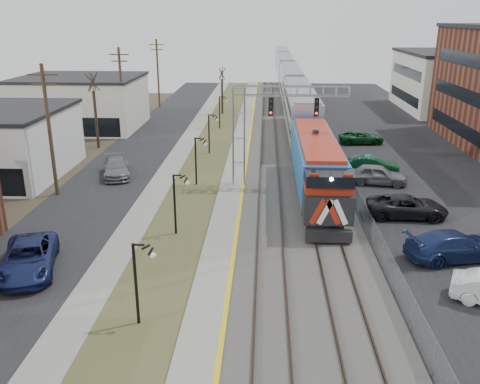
{
  "coord_description": "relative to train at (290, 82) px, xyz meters",
  "views": [
    {
      "loc": [
        1.56,
        -11.51,
        13.23
      ],
      "look_at": [
        0.05,
        18.96,
        2.6
      ],
      "focal_mm": 38.0,
      "sensor_mm": 36.0,
      "label": 1
    }
  ],
  "objects": [
    {
      "name": "car_lot_e",
      "position": [
        5.4,
        -43.63,
        -2.12
      ],
      "size": [
        5.07,
        2.68,
        1.64
      ],
      "primitive_type": "imported",
      "rotation": [
        0.0,
        0.0,
        1.41
      ],
      "color": "slate",
      "rests_on": "ground"
    },
    {
      "name": "car_street_b",
      "position": [
        -16.74,
        -42.54,
        -2.18
      ],
      "size": [
        3.62,
        5.66,
        1.53
      ],
      "primitive_type": "imported",
      "rotation": [
        0.0,
        0.0,
        0.3
      ],
      "color": "slate",
      "rests_on": "ground"
    },
    {
      "name": "car_lot_g",
      "position": [
        6.58,
        -29.51,
        -2.27
      ],
      "size": [
        4.98,
        2.64,
        1.33
      ],
      "primitive_type": "imported",
      "rotation": [
        0.0,
        0.0,
        1.66
      ],
      "color": "#0D441C",
      "rests_on": "ground"
    },
    {
      "name": "street_west",
      "position": [
        -17.0,
        -37.54,
        -2.92
      ],
      "size": [
        7.0,
        120.0,
        0.04
      ],
      "primitive_type": "cube",
      "color": "black",
      "rests_on": "ground"
    },
    {
      "name": "grass_median",
      "position": [
        -9.5,
        -37.54,
        -2.91
      ],
      "size": [
        4.0,
        120.0,
        0.06
      ],
      "primitive_type": "cube",
      "color": "#484A27",
      "rests_on": "ground"
    },
    {
      "name": "ballast_bed",
      "position": [
        -1.5,
        -37.54,
        -2.84
      ],
      "size": [
        8.0,
        120.0,
        0.2
      ],
      "primitive_type": "cube",
      "color": "#595651",
      "rests_on": "ground"
    },
    {
      "name": "track_near",
      "position": [
        -3.5,
        -37.54,
        -2.66
      ],
      "size": [
        1.58,
        120.0,
        0.15
      ],
      "color": "#2D2119",
      "rests_on": "ballast_bed"
    },
    {
      "name": "sidewalk",
      "position": [
        -12.5,
        -37.54,
        -2.9
      ],
      "size": [
        2.0,
        120.0,
        0.08
      ],
      "primitive_type": "cube",
      "color": "gray",
      "rests_on": "ground"
    },
    {
      "name": "utility_poles",
      "position": [
        -20.0,
        -47.54,
        2.06
      ],
      "size": [
        0.28,
        80.28,
        10.0
      ],
      "color": "#4C3823",
      "rests_on": "ground"
    },
    {
      "name": "car_lot_d",
      "position": [
        6.96,
        -57.27,
        -2.12
      ],
      "size": [
        6.05,
        3.53,
        1.65
      ],
      "primitive_type": "imported",
      "rotation": [
        0.0,
        0.0,
        1.8
      ],
      "color": "navy",
      "rests_on": "ground"
    },
    {
      "name": "signal_gantry",
      "position": [
        -4.28,
        -44.54,
        2.65
      ],
      "size": [
        9.0,
        1.07,
        8.15
      ],
      "color": "gray",
      "rests_on": "ground"
    },
    {
      "name": "track_far",
      "position": [
        -0.0,
        -37.54,
        -2.66
      ],
      "size": [
        1.58,
        120.0,
        0.15
      ],
      "color": "#2D2119",
      "rests_on": "ballast_bed"
    },
    {
      "name": "platform_edge",
      "position": [
        -5.62,
        -37.54,
        -2.69
      ],
      "size": [
        0.24,
        120.0,
        0.01
      ],
      "primitive_type": "cube",
      "color": "gold",
      "rests_on": "platform"
    },
    {
      "name": "car_street_a",
      "position": [
        -16.6,
        -59.94,
        -2.13
      ],
      "size": [
        4.24,
        6.38,
        1.63
      ],
      "primitive_type": "imported",
      "rotation": [
        0.0,
        0.0,
        0.29
      ],
      "color": "navy",
      "rests_on": "ground"
    },
    {
      "name": "bare_trees",
      "position": [
        -18.16,
        -33.62,
        -0.24
      ],
      "size": [
        12.3,
        42.3,
        5.95
      ],
      "color": "#382D23",
      "rests_on": "ground"
    },
    {
      "name": "train",
      "position": [
        0.0,
        0.0,
        0.0
      ],
      "size": [
        3.0,
        108.65,
        5.33
      ],
      "color": "#145CA5",
      "rests_on": "ground"
    },
    {
      "name": "car_lot_f",
      "position": [
        5.51,
        -40.74,
        -2.17
      ],
      "size": [
        4.93,
        2.52,
        1.55
      ],
      "primitive_type": "imported",
      "rotation": [
        0.0,
        0.0,
        1.37
      ],
      "color": "#0C3C20",
      "rests_on": "ground"
    },
    {
      "name": "fence",
      "position": [
        2.7,
        -37.54,
        -2.14
      ],
      "size": [
        0.04,
        120.0,
        1.6
      ],
      "primitive_type": "cube",
      "color": "gray",
      "rests_on": "ground"
    },
    {
      "name": "platform",
      "position": [
        -6.5,
        -37.54,
        -2.82
      ],
      "size": [
        2.0,
        120.0,
        0.24
      ],
      "primitive_type": "cube",
      "color": "gray",
      "rests_on": "ground"
    },
    {
      "name": "parking_lot",
      "position": [
        10.5,
        -37.54,
        -2.92
      ],
      "size": [
        16.0,
        120.0,
        0.04
      ],
      "primitive_type": "cube",
      "color": "black",
      "rests_on": "ground"
    },
    {
      "name": "lampposts",
      "position": [
        -9.5,
        -54.25,
        -0.94
      ],
      "size": [
        0.14,
        62.14,
        4.0
      ],
      "color": "black",
      "rests_on": "ground"
    },
    {
      "name": "car_lot_c",
      "position": [
        5.95,
        -50.84,
        -2.19
      ],
      "size": [
        5.5,
        2.69,
        1.51
      ],
      "primitive_type": "imported",
      "rotation": [
        0.0,
        0.0,
        1.54
      ],
      "color": "black",
      "rests_on": "ground"
    }
  ]
}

